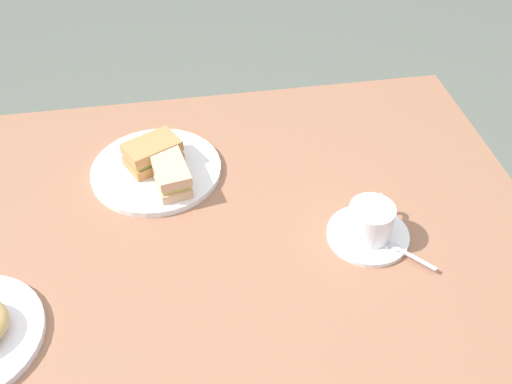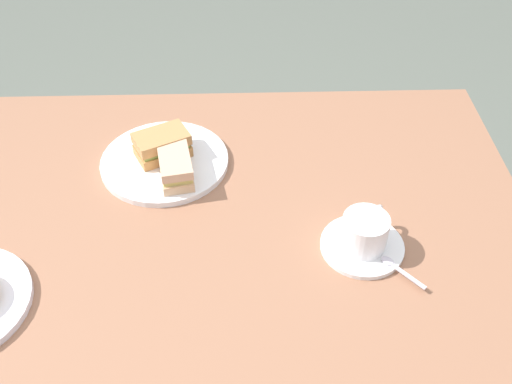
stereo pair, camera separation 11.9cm
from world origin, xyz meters
The scene contains 7 objects.
dining_table centered at (0.00, 0.00, 0.64)m, with size 1.36×0.90×0.71m.
sandwich_plate centered at (-0.08, 0.17, 0.71)m, with size 0.28×0.28×0.01m, color white.
sandwich_front centered at (-0.08, 0.18, 0.75)m, with size 0.13×0.12×0.06m.
sandwich_back centered at (-0.05, 0.12, 0.75)m, with size 0.09×0.15×0.05m.
coffee_saucer centered at (0.32, -0.09, 0.71)m, with size 0.16×0.16×0.01m, color white.
coffee_cup centered at (0.32, -0.09, 0.75)m, with size 0.09×0.11×0.07m.
spoon centered at (0.37, -0.15, 0.72)m, with size 0.07×0.08×0.01m.
Camera 2 is at (0.10, -0.83, 1.55)m, focal length 41.13 mm.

